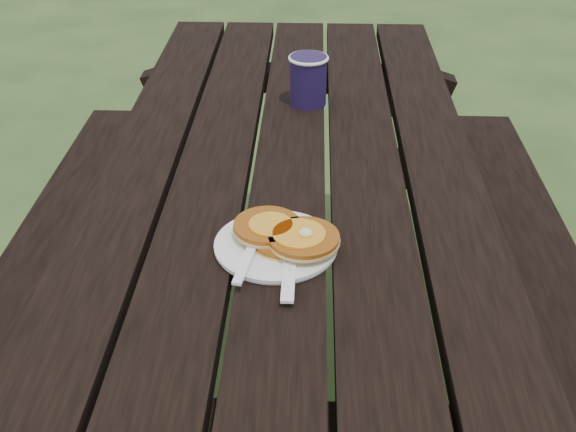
{
  "coord_description": "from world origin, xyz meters",
  "views": [
    {
      "loc": [
        0.04,
        -1.27,
        1.44
      ],
      "look_at": [
        0.01,
        -0.27,
        0.8
      ],
      "focal_mm": 45.0,
      "sensor_mm": 36.0,
      "label": 1
    }
  ],
  "objects_px": {
    "pancake_stack": "(286,234)",
    "plate": "(276,246)",
    "picnic_table": "(289,311)",
    "coffee_cup": "(308,78)"
  },
  "relations": [
    {
      "from": "plate",
      "to": "pancake_stack",
      "type": "xyz_separation_m",
      "value": [
        0.02,
        0.01,
        0.02
      ]
    },
    {
      "from": "picnic_table",
      "to": "coffee_cup",
      "type": "height_order",
      "value": "coffee_cup"
    },
    {
      "from": "coffee_cup",
      "to": "pancake_stack",
      "type": "bearing_deg",
      "value": -92.67
    },
    {
      "from": "picnic_table",
      "to": "pancake_stack",
      "type": "height_order",
      "value": "pancake_stack"
    },
    {
      "from": "picnic_table",
      "to": "plate",
      "type": "distance_m",
      "value": 0.49
    },
    {
      "from": "picnic_table",
      "to": "coffee_cup",
      "type": "distance_m",
      "value": 0.54
    },
    {
      "from": "pancake_stack",
      "to": "coffee_cup",
      "type": "height_order",
      "value": "coffee_cup"
    },
    {
      "from": "pancake_stack",
      "to": "coffee_cup",
      "type": "distance_m",
      "value": 0.59
    },
    {
      "from": "pancake_stack",
      "to": "plate",
      "type": "bearing_deg",
      "value": -162.03
    },
    {
      "from": "picnic_table",
      "to": "plate",
      "type": "height_order",
      "value": "plate"
    }
  ]
}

